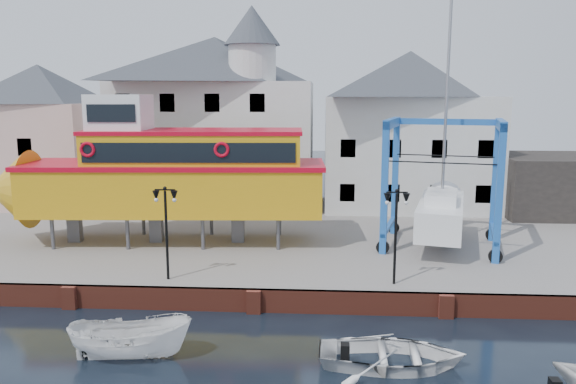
{
  "coord_description": "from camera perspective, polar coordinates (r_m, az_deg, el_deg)",
  "views": [
    {
      "loc": [
        2.88,
        -22.44,
        9.13
      ],
      "look_at": [
        1.0,
        7.0,
        4.0
      ],
      "focal_mm": 35.0,
      "sensor_mm": 36.0,
      "label": 1
    }
  ],
  "objects": [
    {
      "name": "ground",
      "position": [
        24.4,
        -3.47,
        -12.13
      ],
      "size": [
        140.0,
        140.0,
        0.0
      ],
      "primitive_type": "plane",
      "color": "black",
      "rests_on": "ground"
    },
    {
      "name": "hardstanding",
      "position": [
        34.66,
        -1.23,
        -4.56
      ],
      "size": [
        44.0,
        22.0,
        1.0
      ],
      "primitive_type": "cube",
      "color": "slate",
      "rests_on": "ground"
    },
    {
      "name": "quay_wall",
      "position": [
        24.32,
        -3.45,
        -10.94
      ],
      "size": [
        44.0,
        0.47,
        1.0
      ],
      "color": "maroon",
      "rests_on": "ground"
    },
    {
      "name": "building_pink",
      "position": [
        45.61,
        -23.71,
        5.29
      ],
      "size": [
        8.0,
        7.0,
        10.3
      ],
      "color": "beige",
      "rests_on": "hardstanding"
    },
    {
      "name": "building_white_main",
      "position": [
        41.6,
        -7.14,
        7.33
      ],
      "size": [
        14.0,
        8.3,
        14.0
      ],
      "color": "silver",
      "rests_on": "hardstanding"
    },
    {
      "name": "building_white_right",
      "position": [
        41.97,
        12.1,
        6.19
      ],
      "size": [
        12.0,
        8.0,
        11.2
      ],
      "color": "silver",
      "rests_on": "hardstanding"
    },
    {
      "name": "shed_dark",
      "position": [
        43.05,
        25.6,
        0.7
      ],
      "size": [
        8.0,
        7.0,
        4.0
      ],
      "primitive_type": "cube",
      "color": "black",
      "rests_on": "hardstanding"
    },
    {
      "name": "lamp_post_left",
      "position": [
        25.12,
        -12.33,
        -1.75
      ],
      "size": [
        1.12,
        0.32,
        4.2
      ],
      "color": "black",
      "rests_on": "hardstanding"
    },
    {
      "name": "lamp_post_right",
      "position": [
        24.36,
        10.94,
        -2.06
      ],
      "size": [
        1.12,
        0.32,
        4.2
      ],
      "color": "black",
      "rests_on": "hardstanding"
    },
    {
      "name": "tour_boat",
      "position": [
        31.68,
        -13.37,
        1.81
      ],
      "size": [
        18.91,
        5.47,
        8.14
      ],
      "rotation": [
        0.0,
        0.0,
        0.06
      ],
      "color": "#59595E",
      "rests_on": "hardstanding"
    },
    {
      "name": "travel_lift",
      "position": [
        31.92,
        15.36,
        -1.19
      ],
      "size": [
        7.13,
        9.03,
        13.21
      ],
      "rotation": [
        0.0,
        0.0,
        -0.24
      ],
      "color": "#2150A7",
      "rests_on": "hardstanding"
    },
    {
      "name": "motorboat_a",
      "position": [
        21.24,
        -15.64,
        -15.98
      ],
      "size": [
        4.46,
        2.1,
        1.66
      ],
      "primitive_type": "imported",
      "rotation": [
        0.0,
        0.0,
        1.68
      ],
      "color": "white",
      "rests_on": "ground"
    },
    {
      "name": "motorboat_b",
      "position": [
        20.35,
        10.5,
        -16.97
      ],
      "size": [
        5.04,
        3.65,
        1.03
      ],
      "primitive_type": "imported",
      "rotation": [
        0.0,
        0.0,
        1.55
      ],
      "color": "white",
      "rests_on": "ground"
    }
  ]
}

